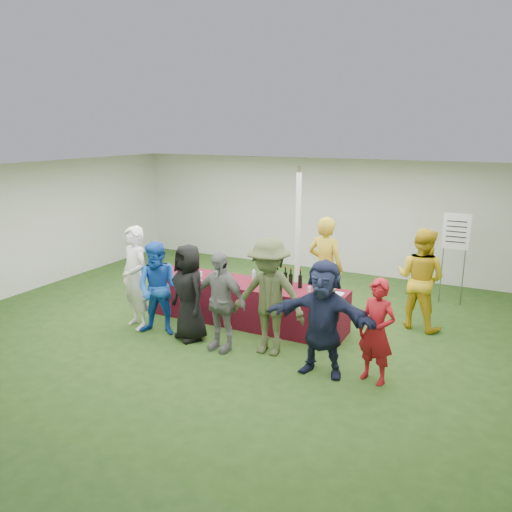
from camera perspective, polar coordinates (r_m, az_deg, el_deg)
The scene contains 18 objects.
ground at distance 9.00m, azimuth -1.25°, elevation -7.63°, with size 60.00×60.00×0.00m, color #284719.
tent at distance 9.44m, azimuth 4.80°, elevation 1.97°, with size 10.00×10.00×10.00m.
serving_table at distance 8.88m, azimuth -1.16°, elevation -5.33°, with size 3.60×0.80×0.75m, color maroon.
wine_bottles at distance 8.60m, azimuth 2.86°, elevation -2.54°, with size 0.78×0.13×0.32m.
wine_glasses at distance 8.74m, azimuth -4.73°, elevation -2.35°, with size 2.77×0.15×0.16m.
water_bottle at distance 8.75m, azimuth -0.26°, elevation -2.34°, with size 0.07×0.07×0.23m.
bar_towel at distance 8.21m, azimuth 9.07°, elevation -4.31°, with size 0.25×0.18×0.03m, color white.
dump_bucket at distance 7.96m, azimuth 8.13°, elevation -4.31°, with size 0.26×0.26×0.18m, color slate.
wine_list_sign at distance 10.35m, azimuth 21.85°, elevation 1.88°, with size 0.50×0.03×1.80m.
staff_pourer at distance 9.07m, azimuth 7.93°, elevation -1.33°, with size 0.68×0.45×1.87m, color gold.
staff_back at distance 8.97m, azimuth 18.28°, elevation -2.47°, with size 0.86×0.67×1.76m, color gold.
customer_0 at distance 8.78m, azimuth -13.64°, elevation -2.43°, with size 0.65×0.43×1.79m, color white.
customer_1 at distance 8.43m, azimuth -11.04°, elevation -3.70°, with size 0.77×0.60×1.58m, color blue.
customer_2 at distance 8.15m, azimuth -7.66°, elevation -4.14°, with size 0.78×0.51×1.60m, color black.
customer_3 at distance 7.72m, azimuth -4.14°, elevation -5.19°, with size 0.92×0.38×1.57m, color slate.
customer_4 at distance 7.53m, azimuth 1.48°, elevation -4.69°, with size 1.17×0.68×1.82m, color #444C2A.
customer_5 at distance 6.99m, azimuth 7.64°, elevation -7.05°, with size 1.54×0.49×1.66m, color #191F3B.
customer_6 at distance 6.95m, azimuth 13.61°, elevation -8.36°, with size 0.53×0.35×1.46m, color maroon.
Camera 1 is at (3.91, -7.37, 3.36)m, focal length 35.00 mm.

